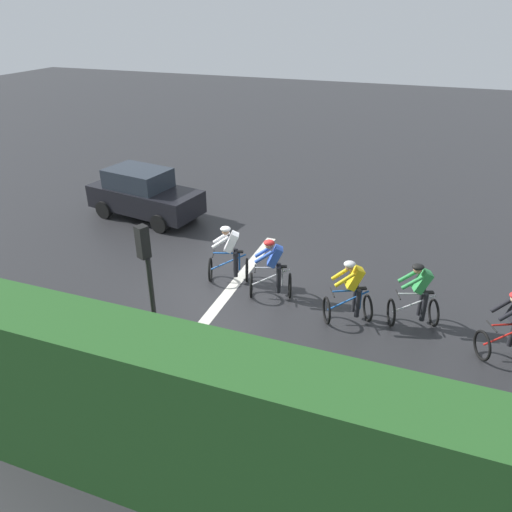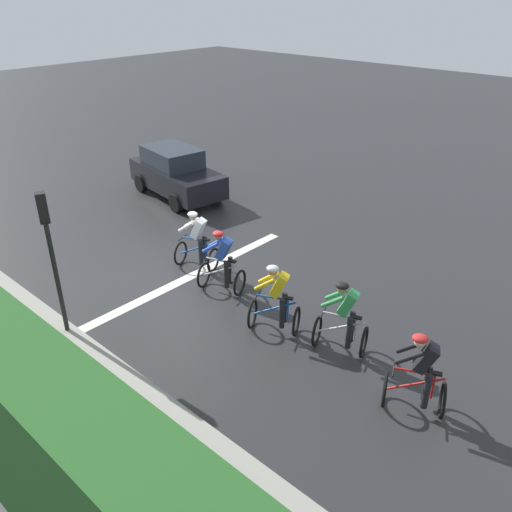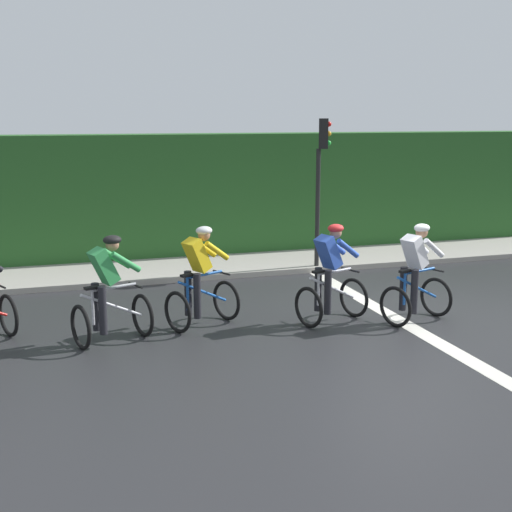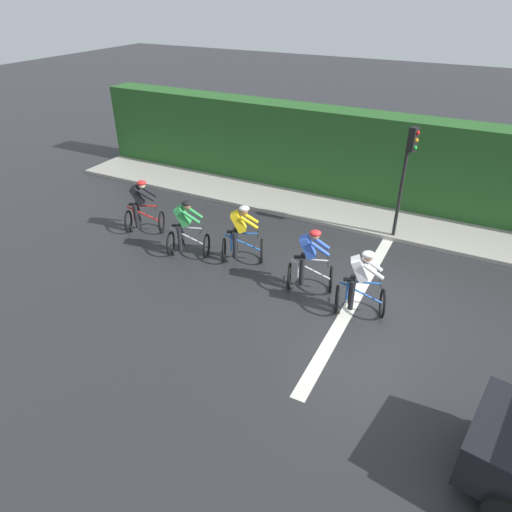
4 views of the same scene
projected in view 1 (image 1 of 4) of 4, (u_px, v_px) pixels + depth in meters
ground_plane at (221, 288)px, 13.44m from camera, size 80.00×80.00×0.00m
sidewalk_kerb at (215, 434)px, 8.82m from camera, size 2.80×20.78×0.12m
stone_wall_low at (191, 466)px, 7.98m from camera, size 0.44×20.78×0.52m
hedge_wall at (177, 424)px, 7.16m from camera, size 1.10×20.78×2.97m
road_marking_stop_line at (230, 290)px, 13.35m from camera, size 7.00×0.30×0.01m
cyclist_lead at (511, 327)px, 10.49m from camera, size 1.08×1.27×1.66m
cyclist_second at (417, 296)px, 11.57m from camera, size 1.00×1.25×1.66m
cyclist_mid at (351, 293)px, 11.70m from camera, size 1.08×1.27×1.66m
cyclist_fourth at (272, 270)px, 12.70m from camera, size 1.00×1.24×1.66m
cyclist_trailing at (230, 255)px, 13.44m from camera, size 0.99×1.24×1.66m
car_black at (144, 194)px, 17.53m from camera, size 2.37×4.32×1.76m
traffic_light_near_crossing at (148, 280)px, 9.43m from camera, size 0.26×0.30×3.34m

